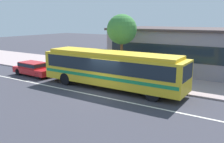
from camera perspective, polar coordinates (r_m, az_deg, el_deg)
name	(u,v)px	position (r m, az deg, el deg)	size (l,w,h in m)	color
ground_plane	(104,93)	(17.89, -1.93, -5.10)	(120.00, 120.00, 0.00)	#37363F
sidewalk_slab	(143,75)	(23.51, 7.40, -0.86)	(60.00, 8.00, 0.12)	#A59190
lane_stripe_center	(97,96)	(17.27, -3.45, -5.74)	(56.00, 0.16, 0.01)	silver
transit_bus	(111,67)	(18.69, -0.16, 0.96)	(11.74, 2.57, 2.88)	gold
sedan_behind_bus	(34,68)	(24.52, -17.95, 0.77)	(4.53, 1.96, 1.29)	red
pedestrian_waiting_near_sign	(111,66)	(22.55, -0.27, 1.33)	(0.42, 0.42, 1.64)	#233950
bus_stop_sign	(160,68)	(18.67, 11.22, 0.84)	(0.15, 0.44, 2.49)	gray
street_tree_near_stop	(122,30)	(22.44, 2.32, 9.80)	(2.74, 2.74, 5.67)	brown
station_building	(197,50)	(26.64, 19.39, 4.80)	(17.14, 8.97, 4.43)	gray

